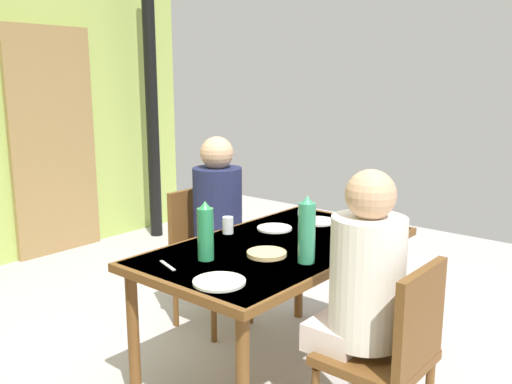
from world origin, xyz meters
name	(u,v)px	position (x,y,z in m)	size (l,w,h in m)	color
door_wooden	(53,142)	(0.73, 2.71, 1.00)	(0.80, 0.05, 2.00)	olive
stove_pipe_column	(152,103)	(1.63, 2.44, 1.32)	(0.12, 0.12, 2.64)	black
dining_table	(278,257)	(0.31, -0.13, 0.66)	(1.48, 0.83, 0.73)	brown
chair_near_diner	(392,352)	(0.06, -0.90, 0.50)	(0.40, 0.40, 0.87)	brown
chair_far_diner	(204,248)	(0.53, 0.63, 0.50)	(0.40, 0.40, 0.87)	brown
person_near_diner	(364,277)	(0.06, -0.76, 0.78)	(0.30, 0.37, 0.77)	silver
person_far_diner	(219,208)	(0.53, 0.49, 0.78)	(0.30, 0.37, 0.77)	#252344
water_bottle_green_near	(205,232)	(-0.10, -0.03, 0.86)	(0.08, 0.08, 0.28)	#288653
water_bottle_green_far	(307,231)	(0.17, -0.41, 0.88)	(0.08, 0.08, 0.31)	#359168
dinner_plate_near_left	(318,221)	(0.80, -0.05, 0.74)	(0.21, 0.21, 0.01)	white
dinner_plate_near_right	(355,239)	(0.62, -0.41, 0.74)	(0.20, 0.20, 0.01)	white
dinner_plate_far_center	(274,228)	(0.51, 0.05, 0.74)	(0.19, 0.19, 0.01)	white
dinner_plate_far_side	(219,282)	(-0.28, -0.28, 0.74)	(0.22, 0.22, 0.01)	white
drinking_glass_by_near_diner	(228,225)	(0.29, 0.19, 0.78)	(0.06, 0.06, 0.09)	silver
bread_plate_sliced	(267,254)	(0.13, -0.21, 0.74)	(0.19, 0.19, 0.02)	#DBB77A
cutlery_knife_near	(299,213)	(0.91, 0.16, 0.73)	(0.15, 0.02, 0.00)	silver
cutlery_fork_near	(167,265)	(-0.27, 0.04, 0.73)	(0.15, 0.02, 0.00)	silver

